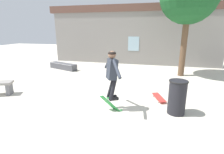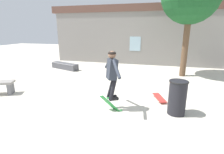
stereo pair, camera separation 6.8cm
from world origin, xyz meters
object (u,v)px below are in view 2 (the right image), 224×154
at_px(skate_ledge, 65,66).
at_px(skater, 112,71).
at_px(trash_bin, 177,97).
at_px(skateboard_flipping, 112,106).
at_px(skateboard_resting, 159,98).

bearing_deg(skate_ledge, skater, -27.21).
height_order(trash_bin, skateboard_flipping, trash_bin).
bearing_deg(skate_ledge, skateboard_flipping, -27.64).
xyz_separation_m(skate_ledge, skateboard_flipping, (4.08, -4.44, -0.03)).
distance_m(skater, skateboard_resting, 2.02).
distance_m(skate_ledge, skateboard_flipping, 6.03).
bearing_deg(skateboard_flipping, skater, 87.36).
bearing_deg(skateboard_flipping, skate_ledge, 115.87).
distance_m(skateboard_flipping, skateboard_resting, 1.76).
distance_m(skate_ledge, skater, 6.03).
xyz_separation_m(skate_ledge, trash_bin, (5.82, -4.16, 0.32)).
height_order(skate_ledge, trash_bin, trash_bin).
relative_size(trash_bin, skateboard_flipping, 1.32).
height_order(skate_ledge, skateboard_flipping, skateboard_flipping).
relative_size(trash_bin, skateboard_resting, 1.11).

